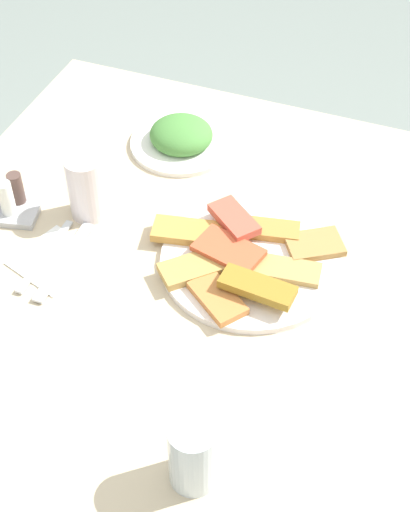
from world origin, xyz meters
name	(u,v)px	position (x,y,z in m)	size (l,w,h in m)	color
ground_plane	(183,478)	(0.00, 0.00, 0.00)	(6.00, 6.00, 0.00)	gray
dining_table	(175,301)	(0.00, 0.00, 0.64)	(1.06, 0.94, 0.71)	beige
pide_platter	(246,259)	(0.06, -0.11, 0.73)	(0.31, 0.33, 0.04)	white
salad_plate_greens	(181,137)	(0.32, 0.12, 0.73)	(0.20, 0.20, 0.06)	white
soda_can	(86,187)	(0.08, 0.20, 0.77)	(0.07, 0.07, 0.12)	silver
drinking_glass	(193,454)	(-0.33, -0.17, 0.77)	(0.07, 0.07, 0.12)	silver
paper_napkin	(55,260)	(-0.05, 0.20, 0.71)	(0.12, 0.12, 0.00)	white
fork	(64,261)	(-0.05, 0.18, 0.72)	(0.19, 0.02, 0.01)	silver
spoon	(45,256)	(-0.05, 0.22, 0.72)	(0.18, 0.01, 0.01)	silver
condiment_caddy	(13,202)	(0.03, 0.32, 0.74)	(0.11, 0.11, 0.08)	#B2B2B7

